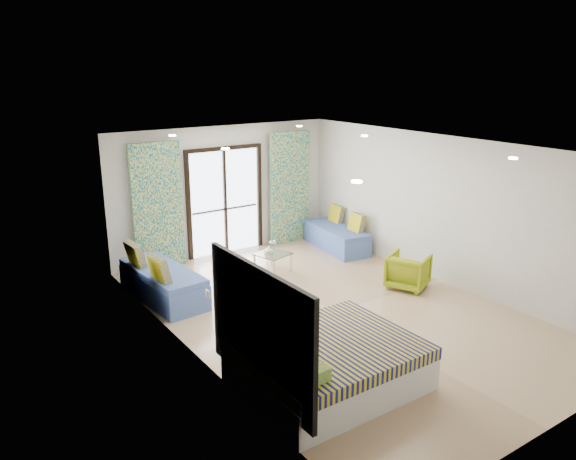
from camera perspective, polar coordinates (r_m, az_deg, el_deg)
floor at (r=9.32m, az=4.81°, el=-8.27°), size 5.00×7.50×0.01m
ceiling at (r=8.55m, az=5.25°, el=8.39°), size 5.00×7.50×0.01m
wall_back at (r=11.88m, az=-6.52°, el=4.02°), size 5.00×0.01×2.70m
wall_front at (r=6.58m, az=26.35°, el=-8.07°), size 5.00×0.01×2.70m
wall_left at (r=7.58m, az=-9.81°, el=-3.38°), size 0.01×7.50×2.70m
wall_right at (r=10.56m, az=15.59°, el=1.93°), size 0.01×7.50×2.70m
balcony_door at (r=11.88m, az=-6.44°, el=3.56°), size 1.76×0.08×2.28m
balcony_rail at (r=11.96m, az=-6.41°, el=2.13°), size 1.52×0.03×0.04m
curtain_left at (r=11.12m, az=-13.12°, el=2.30°), size 1.00×0.10×2.50m
curtain_right at (r=12.54m, az=0.16°, el=4.31°), size 1.00×0.10×2.50m
downlight_a at (r=6.16m, az=7.01°, el=4.91°), size 0.12×0.12×0.02m
downlight_b at (r=8.26m, az=21.90°, el=6.79°), size 0.12×0.12×0.02m
downlight_c at (r=8.61m, az=-6.38°, el=8.21°), size 0.12×0.12×0.02m
downlight_d at (r=10.21m, az=7.78°, el=9.46°), size 0.12×0.12×0.02m
downlight_e at (r=10.40m, az=-11.68°, el=9.39°), size 0.12×0.12×0.02m
downlight_f at (r=11.77m, az=1.16°, el=10.51°), size 0.12×0.12×0.02m
headboard at (r=6.36m, az=-2.94°, el=-10.10°), size 0.06×2.10×1.50m
switch_plate at (r=7.36m, az=-8.15°, el=-6.43°), size 0.02×0.10×0.10m
bed at (r=7.21m, az=3.99°, el=-13.39°), size 2.14×1.74×0.74m
daybed_left at (r=9.91m, az=-12.67°, el=-5.22°), size 0.90×1.99×0.96m
daybed_right at (r=12.33m, az=4.99°, el=-0.67°), size 0.90×1.82×0.86m
coffee_table at (r=10.88m, az=-1.57°, el=-2.60°), size 0.71×0.71×0.66m
vase at (r=10.82m, az=-1.98°, el=-2.05°), size 0.20×0.21×0.16m
armchair at (r=10.35m, az=12.12°, el=-3.94°), size 0.85×0.87×0.69m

